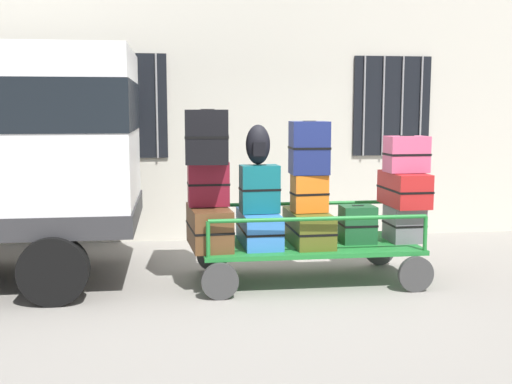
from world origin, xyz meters
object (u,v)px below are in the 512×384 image
(suitcase_left_top, at_px, (208,135))
(suitcase_midleft_bottom, at_px, (259,228))
(suitcase_center_bottom, at_px, (308,227))
(luggage_cart, at_px, (308,249))
(suitcase_left_bottom, at_px, (209,227))
(suitcase_midleft_middle, at_px, (260,189))
(suitcase_left_middle, at_px, (208,184))
(suitcase_center_middle, at_px, (309,193))
(suitcase_right_bottom, at_px, (404,224))
(backpack, at_px, (258,145))
(suitcase_midright_bottom, at_px, (358,224))
(suitcase_center_top, at_px, (309,148))
(suitcase_right_top, at_px, (407,154))
(suitcase_right_middle, at_px, (404,189))

(suitcase_left_top, xyz_separation_m, suitcase_midleft_bottom, (0.57, -0.01, -1.05))
(suitcase_center_bottom, bearing_deg, luggage_cart, -90.00)
(suitcase_left_bottom, distance_m, suitcase_midleft_middle, 0.70)
(suitcase_left_middle, xyz_separation_m, suitcase_left_top, (0.00, -0.01, 0.53))
(suitcase_left_bottom, bearing_deg, suitcase_midleft_middle, 0.65)
(suitcase_left_bottom, relative_size, suitcase_center_middle, 2.11)
(suitcase_midleft_middle, bearing_deg, suitcase_right_bottom, 0.48)
(suitcase_midleft_bottom, xyz_separation_m, suitcase_center_middle, (0.57, -0.05, 0.39))
(suitcase_center_middle, distance_m, backpack, 0.80)
(suitcase_left_middle, xyz_separation_m, suitcase_center_middle, (1.13, -0.07, -0.12))
(suitcase_midleft_bottom, xyz_separation_m, backpack, (-0.01, -0.02, 0.94))
(suitcase_midright_bottom, bearing_deg, suitcase_left_bottom, 179.90)
(luggage_cart, relative_size, suitcase_midleft_bottom, 2.77)
(suitcase_center_middle, relative_size, suitcase_center_top, 0.71)
(luggage_cart, bearing_deg, suitcase_midright_bottom, -3.88)
(suitcase_midleft_middle, bearing_deg, suitcase_center_bottom, 3.27)
(suitcase_midleft_bottom, bearing_deg, luggage_cart, -1.96)
(suitcase_midleft_middle, distance_m, suitcase_right_top, 1.74)
(suitcase_center_middle, bearing_deg, suitcase_right_bottom, 0.86)
(luggage_cart, height_order, suitcase_right_top, suitcase_right_top)
(luggage_cart, distance_m, suitcase_left_bottom, 1.17)
(suitcase_right_top, bearing_deg, suitcase_right_bottom, 90.00)
(luggage_cart, relative_size, suitcase_center_top, 4.19)
(suitcase_center_bottom, bearing_deg, suitcase_left_top, 178.87)
(suitcase_left_middle, xyz_separation_m, suitcase_center_top, (1.13, -0.03, 0.39))
(suitcase_left_bottom, height_order, suitcase_center_bottom, suitcase_left_bottom)
(suitcase_left_top, relative_size, suitcase_right_bottom, 2.34)
(suitcase_midleft_bottom, relative_size, suitcase_midleft_middle, 1.69)
(suitcase_midleft_bottom, distance_m, suitcase_right_middle, 1.75)
(suitcase_midleft_bottom, xyz_separation_m, suitcase_right_bottom, (1.70, -0.03, 0.02))
(suitcase_midleft_middle, bearing_deg, suitcase_left_middle, 173.57)
(luggage_cart, xyz_separation_m, suitcase_center_bottom, (-0.00, 0.00, 0.25))
(luggage_cart, relative_size, suitcase_right_top, 5.23)
(suitcase_left_top, height_order, backpack, suitcase_left_top)
(suitcase_center_top, distance_m, suitcase_midright_bottom, 1.04)
(suitcase_midleft_middle, relative_size, suitcase_center_top, 0.90)
(suitcase_left_bottom, relative_size, suitcase_right_middle, 1.17)
(suitcase_midleft_middle, height_order, suitcase_center_bottom, suitcase_midleft_middle)
(suitcase_left_bottom, xyz_separation_m, suitcase_left_middle, (-0.00, 0.07, 0.48))
(suitcase_left_bottom, height_order, suitcase_midleft_middle, suitcase_midleft_middle)
(suitcase_midleft_middle, height_order, suitcase_right_bottom, suitcase_midleft_middle)
(suitcase_right_bottom, bearing_deg, suitcase_right_middle, 90.00)
(luggage_cart, height_order, suitcase_center_top, suitcase_center_top)
(suitcase_center_bottom, bearing_deg, suitcase_center_top, 90.00)
(suitcase_midleft_bottom, height_order, suitcase_right_top, suitcase_right_top)
(suitcase_left_top, relative_size, suitcase_midleft_middle, 1.97)
(suitcase_center_bottom, relative_size, suitcase_right_top, 1.98)
(suitcase_center_middle, relative_size, suitcase_right_top, 0.89)
(suitcase_right_bottom, distance_m, backpack, 1.95)
(suitcase_midleft_middle, bearing_deg, suitcase_right_middle, 1.66)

